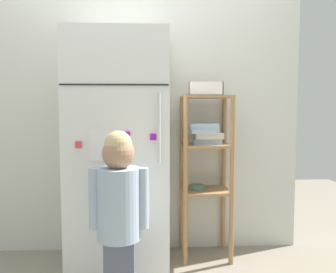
# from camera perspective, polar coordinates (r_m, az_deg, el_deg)

# --- Properties ---
(ground_plane) EXTENTS (6.00, 6.00, 0.00)m
(ground_plane) POSITION_cam_1_polar(r_m,az_deg,el_deg) (2.66, -5.01, -20.78)
(ground_plane) COLOR gray
(kitchen_wall_back) EXTENTS (2.58, 0.03, 2.15)m
(kitchen_wall_back) POSITION_cam_1_polar(r_m,az_deg,el_deg) (2.77, -4.88, 3.25)
(kitchen_wall_back) COLOR silver
(kitchen_wall_back) RESTS_ON ground
(refrigerator) EXTENTS (0.67, 0.65, 1.65)m
(refrigerator) POSITION_cam_1_polar(r_m,az_deg,el_deg) (2.45, -7.99, -2.78)
(refrigerator) COLOR white
(refrigerator) RESTS_ON ground
(child_standing) EXTENTS (0.33, 0.24, 1.02)m
(child_standing) POSITION_cam_1_polar(r_m,az_deg,el_deg) (1.95, -8.14, -10.89)
(child_standing) COLOR #545A6B
(child_standing) RESTS_ON ground
(pantry_shelf_unit) EXTENTS (0.37, 0.32, 1.24)m
(pantry_shelf_unit) POSITION_cam_1_polar(r_m,az_deg,el_deg) (2.63, 6.24, -2.86)
(pantry_shelf_unit) COLOR #9E7247
(pantry_shelf_unit) RESTS_ON ground
(fruit_bin) EXTENTS (0.25, 0.14, 0.10)m
(fruit_bin) POSITION_cam_1_polar(r_m,az_deg,el_deg) (2.59, 5.99, 7.61)
(fruit_bin) COLOR white
(fruit_bin) RESTS_ON pantry_shelf_unit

